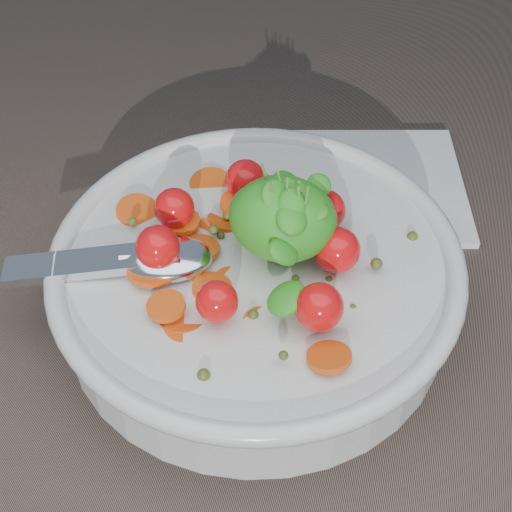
# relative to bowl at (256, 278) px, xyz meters

# --- Properties ---
(ground) EXTENTS (6.00, 6.00, 0.00)m
(ground) POSITION_rel_bowl_xyz_m (-0.02, -0.02, -0.04)
(ground) COLOR brown
(ground) RESTS_ON ground
(bowl) EXTENTS (0.32, 0.30, 0.13)m
(bowl) POSITION_rel_bowl_xyz_m (0.00, 0.00, 0.00)
(bowl) COLOR silver
(bowl) RESTS_ON ground
(napkin) EXTENTS (0.20, 0.19, 0.01)m
(napkin) POSITION_rel_bowl_xyz_m (0.06, 0.16, -0.03)
(napkin) COLOR white
(napkin) RESTS_ON ground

